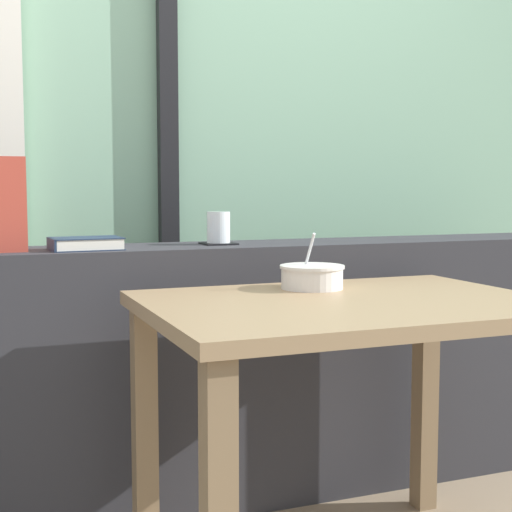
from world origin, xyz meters
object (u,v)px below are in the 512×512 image
object	(u,v)px
soup_bowl	(312,277)
breakfast_table	(348,348)
closed_book	(85,244)
coaster_square	(219,244)
juice_glass	(218,228)

from	to	relation	value
soup_bowl	breakfast_table	bearing A→B (deg)	-90.80
closed_book	coaster_square	bearing A→B (deg)	6.93
soup_bowl	juice_glass	bearing A→B (deg)	109.08
breakfast_table	juice_glass	size ratio (longest dim) A/B	10.10
breakfast_table	soup_bowl	xyz separation A→B (m)	(0.00, 0.21, 0.15)
juice_glass	closed_book	bearing A→B (deg)	-173.07
breakfast_table	juice_glass	bearing A→B (deg)	102.40
closed_book	soup_bowl	distance (m)	0.65
juice_glass	soup_bowl	size ratio (longest dim) A/B	0.55
closed_book	soup_bowl	xyz separation A→B (m)	(0.55, -0.34, -0.08)
coaster_square	juice_glass	size ratio (longest dim) A/B	1.03
breakfast_table	soup_bowl	bearing A→B (deg)	89.20
breakfast_table	closed_book	bearing A→B (deg)	134.94
breakfast_table	coaster_square	world-z (taller)	coaster_square
breakfast_table	soup_bowl	size ratio (longest dim) A/B	5.59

